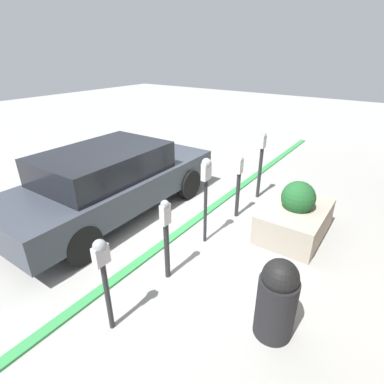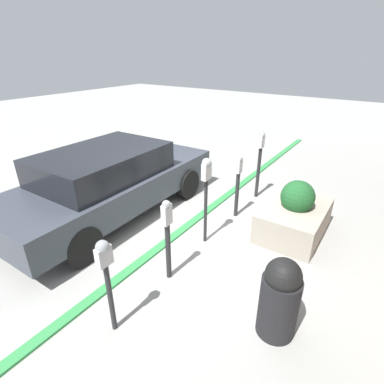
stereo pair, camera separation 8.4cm
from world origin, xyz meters
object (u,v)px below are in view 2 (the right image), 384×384
parking_meter_middle (206,182)px  parked_car_front (110,180)px  parking_meter_second (167,231)px  parking_meter_fourth (238,180)px  parking_meter_farthest (260,156)px  planter_box (294,215)px  parking_meter_nearest (106,268)px  trash_bin (280,298)px

parking_meter_middle → parked_car_front: parking_meter_middle is taller
parking_meter_second → parked_car_front: parked_car_front is taller
parking_meter_second → parked_car_front: 2.40m
parking_meter_second → parking_meter_fourth: bearing=0.2°
parking_meter_farthest → planter_box: size_ratio=1.00×
planter_box → parking_meter_fourth: bearing=90.6°
parking_meter_farthest → parked_car_front: size_ratio=0.33×
parking_meter_second → parking_meter_fourth: size_ratio=1.00×
parking_meter_second → parking_meter_farthest: size_ratio=0.85×
parking_meter_nearest → parking_meter_middle: 2.29m
parking_meter_fourth → parking_meter_farthest: 1.12m
parked_car_front → planter_box: bearing=-68.6°
parking_meter_fourth → parking_meter_farthest: parking_meter_farthest is taller
parking_meter_nearest → trash_bin: (1.11, -1.69, -0.41)m
parking_meter_farthest → parking_meter_nearest: bearing=-179.5°
parking_meter_farthest → trash_bin: (-3.44, -1.73, -0.46)m
parking_meter_second → parking_meter_fourth: (2.30, 0.01, -0.00)m
parking_meter_nearest → parking_meter_second: (1.15, 0.02, -0.13)m
parking_meter_middle → planter_box: 1.89m
parking_meter_middle → trash_bin: (-1.17, -1.77, -0.64)m
parking_meter_fourth → parking_meter_farthest: size_ratio=0.85×
parking_meter_middle → parking_meter_fourth: 1.22m
parking_meter_second → trash_bin: parking_meter_second is taller
parked_car_front → parking_meter_second: bearing=-113.0°
parking_meter_nearest → parked_car_front: size_ratio=0.28×
parking_meter_nearest → parking_meter_fourth: (3.44, 0.03, -0.13)m
parking_meter_farthest → planter_box: 1.75m
parking_meter_middle → trash_bin: size_ratio=1.48×
parking_meter_second → parking_meter_farthest: 3.41m
parking_meter_farthest → planter_box: bearing=-132.0°
parking_meter_nearest → parking_meter_fourth: 3.44m
parking_meter_middle → parking_meter_fourth: (1.16, -0.04, -0.36)m
planter_box → parked_car_front: parked_car_front is taller
parking_meter_nearest → parking_meter_second: size_ratio=1.00×
trash_bin → parking_meter_fourth: bearing=36.5°
parking_meter_nearest → parked_car_front: parked_car_front is taller
parking_meter_middle → parked_car_front: size_ratio=0.33×
parked_car_front → parking_meter_middle: bearing=-84.9°
planter_box → trash_bin: (-2.34, -0.52, 0.17)m
parking_meter_second → parking_meter_farthest: parking_meter_farthest is taller
parking_meter_second → parking_meter_middle: 1.19m
parking_meter_middle → parked_car_front: bearing=96.0°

